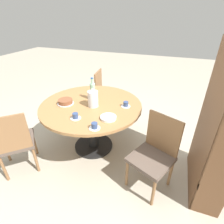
# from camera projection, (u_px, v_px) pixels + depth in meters

# --- Properties ---
(ground_plane) EXTENTS (14.00, 14.00, 0.00)m
(ground_plane) POSITION_uv_depth(u_px,v_px,m) (94.00, 146.00, 2.74)
(ground_plane) COLOR #B2A893
(dining_table) EXTENTS (1.38, 1.38, 0.74)m
(dining_table) POSITION_uv_depth(u_px,v_px,m) (92.00, 114.00, 2.45)
(dining_table) COLOR black
(dining_table) RESTS_ON ground_plane
(chair_a) EXTENTS (0.59, 0.59, 0.89)m
(chair_a) POSITION_uv_depth(u_px,v_px,m) (15.00, 141.00, 2.11)
(chair_a) COLOR olive
(chair_a) RESTS_ON ground_plane
(chair_b) EXTENTS (0.56, 0.56, 0.89)m
(chair_b) POSITION_uv_depth(u_px,v_px,m) (155.00, 153.00, 1.94)
(chair_b) COLOR olive
(chair_b) RESTS_ON ground_plane
(chair_c) EXTENTS (0.47, 0.47, 0.89)m
(chair_c) POSITION_uv_depth(u_px,v_px,m) (105.00, 93.00, 3.37)
(chair_c) COLOR olive
(chair_c) RESTS_ON ground_plane
(bookshelf) EXTENTS (0.83, 0.28, 1.64)m
(bookshelf) POSITION_uv_depth(u_px,v_px,m) (217.00, 129.00, 1.77)
(bookshelf) COLOR brown
(bookshelf) RESTS_ON ground_plane
(coffee_pot) EXTENTS (0.14, 0.14, 0.25)m
(coffee_pot) POSITION_uv_depth(u_px,v_px,m) (93.00, 98.00, 2.27)
(coffee_pot) COLOR silver
(coffee_pot) RESTS_ON dining_table
(water_bottle) EXTENTS (0.07, 0.07, 0.32)m
(water_bottle) POSITION_uv_depth(u_px,v_px,m) (93.00, 91.00, 2.43)
(water_bottle) COLOR #99C6A3
(water_bottle) RESTS_ON dining_table
(cake_main) EXTENTS (0.22, 0.22, 0.06)m
(cake_main) POSITION_uv_depth(u_px,v_px,m) (65.00, 102.00, 2.37)
(cake_main) COLOR silver
(cake_main) RESTS_ON dining_table
(cup_a) EXTENTS (0.12, 0.12, 0.07)m
(cup_a) POSITION_uv_depth(u_px,v_px,m) (75.00, 116.00, 2.04)
(cup_a) COLOR silver
(cup_a) RESTS_ON dining_table
(cup_b) EXTENTS (0.12, 0.12, 0.07)m
(cup_b) POSITION_uv_depth(u_px,v_px,m) (126.00, 105.00, 2.30)
(cup_b) COLOR silver
(cup_b) RESTS_ON dining_table
(cup_c) EXTENTS (0.12, 0.12, 0.07)m
(cup_c) POSITION_uv_depth(u_px,v_px,m) (95.00, 126.00, 1.86)
(cup_c) COLOR silver
(cup_c) RESTS_ON dining_table
(plate_stack) EXTENTS (0.19, 0.19, 0.03)m
(plate_stack) POSITION_uv_depth(u_px,v_px,m) (108.00, 118.00, 2.04)
(plate_stack) COLOR white
(plate_stack) RESTS_ON dining_table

